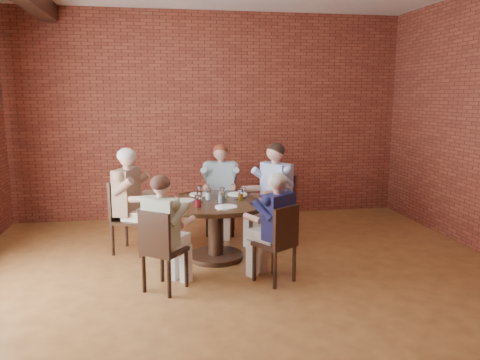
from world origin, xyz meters
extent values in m
plane|color=#9A612F|center=(0.00, 0.00, 0.00)|extent=(7.00, 7.00, 0.00)
plane|color=brown|center=(0.00, 3.50, 1.70)|extent=(7.00, 0.00, 7.00)
cylinder|color=black|center=(-0.20, 1.30, 0.03)|extent=(0.68, 0.68, 0.06)
cylinder|color=black|center=(-0.20, 1.30, 0.35)|extent=(0.20, 0.20, 0.64)
cylinder|color=#362313|center=(-0.20, 1.30, 0.72)|extent=(1.37, 1.37, 0.05)
cube|color=black|center=(0.64, 1.77, 0.43)|extent=(0.63, 0.63, 0.04)
cube|color=black|center=(0.83, 1.87, 0.71)|extent=(0.26, 0.42, 0.53)
cylinder|color=black|center=(0.37, 1.85, 0.21)|extent=(0.04, 0.04, 0.41)
cylinder|color=black|center=(0.57, 1.50, 0.21)|extent=(0.04, 0.04, 0.41)
cylinder|color=black|center=(0.72, 2.04, 0.21)|extent=(0.04, 0.04, 0.41)
cylinder|color=black|center=(0.92, 1.69, 0.21)|extent=(0.04, 0.04, 0.41)
cube|color=black|center=(0.00, 2.38, 0.43)|extent=(0.50, 0.50, 0.04)
cube|color=black|center=(0.03, 2.57, 0.69)|extent=(0.43, 0.12, 0.49)
cylinder|color=black|center=(-0.22, 2.23, 0.21)|extent=(0.04, 0.04, 0.41)
cylinder|color=black|center=(0.14, 2.17, 0.21)|extent=(0.04, 0.04, 0.41)
cylinder|color=black|center=(-0.15, 2.59, 0.21)|extent=(0.04, 0.04, 0.41)
cylinder|color=black|center=(0.21, 2.53, 0.21)|extent=(0.04, 0.04, 0.41)
cube|color=black|center=(-1.25, 1.74, 0.43)|extent=(0.59, 0.59, 0.04)
cube|color=black|center=(-1.44, 1.82, 0.71)|extent=(0.21, 0.43, 0.51)
cylinder|color=black|center=(-1.15, 1.49, 0.21)|extent=(0.04, 0.04, 0.41)
cylinder|color=black|center=(-1.00, 1.84, 0.21)|extent=(0.04, 0.04, 0.41)
cylinder|color=black|center=(-1.50, 1.64, 0.21)|extent=(0.04, 0.04, 0.41)
cylinder|color=black|center=(-1.35, 1.99, 0.21)|extent=(0.04, 0.04, 0.41)
cube|color=black|center=(-0.85, 0.43, 0.43)|extent=(0.53, 0.53, 0.04)
cube|color=black|center=(-0.95, 0.29, 0.67)|extent=(0.33, 0.26, 0.43)
cylinder|color=black|center=(-0.63, 0.46, 0.21)|extent=(0.04, 0.04, 0.41)
cylinder|color=black|center=(-0.88, 0.65, 0.21)|extent=(0.04, 0.04, 0.41)
cylinder|color=black|center=(-0.82, 0.20, 0.21)|extent=(0.04, 0.04, 0.41)
cylinder|color=black|center=(-1.07, 0.39, 0.21)|extent=(0.04, 0.04, 0.41)
cube|color=black|center=(0.35, 0.46, 0.43)|extent=(0.52, 0.52, 0.04)
cube|color=black|center=(0.44, 0.32, 0.66)|extent=(0.33, 0.24, 0.43)
cylinder|color=black|center=(0.39, 0.67, 0.21)|extent=(0.04, 0.04, 0.41)
cylinder|color=black|center=(0.13, 0.50, 0.21)|extent=(0.04, 0.04, 0.41)
cylinder|color=black|center=(0.56, 0.41, 0.21)|extent=(0.04, 0.04, 0.41)
cylinder|color=black|center=(0.30, 0.24, 0.21)|extent=(0.04, 0.04, 0.41)
cylinder|color=white|center=(0.12, 1.61, 0.76)|extent=(0.26, 0.26, 0.01)
cylinder|color=white|center=(-0.37, 1.69, 0.76)|extent=(0.26, 0.26, 0.01)
cylinder|color=white|center=(-0.59, 1.35, 0.76)|extent=(0.26, 0.26, 0.01)
cylinder|color=white|center=(-0.13, 0.92, 0.76)|extent=(0.26, 0.26, 0.01)
cylinder|color=white|center=(0.16, 1.39, 0.82)|extent=(0.07, 0.07, 0.14)
cylinder|color=white|center=(-0.10, 1.41, 0.82)|extent=(0.07, 0.07, 0.14)
cylinder|color=white|center=(-0.37, 1.57, 0.82)|extent=(0.07, 0.07, 0.14)
cylinder|color=white|center=(-0.29, 1.37, 0.82)|extent=(0.07, 0.07, 0.14)
cylinder|color=white|center=(-0.41, 1.22, 0.82)|extent=(0.07, 0.07, 0.14)
cylinder|color=white|center=(-0.45, 1.00, 0.82)|extent=(0.07, 0.07, 0.14)
cylinder|color=white|center=(-0.15, 1.17, 0.82)|extent=(0.07, 0.07, 0.14)
cylinder|color=white|center=(0.11, 1.25, 0.82)|extent=(0.07, 0.07, 0.14)
cube|color=black|center=(0.22, 1.02, 0.75)|extent=(0.08, 0.13, 0.01)
camera|label=1|loc=(-0.87, -4.35, 2.03)|focal=35.00mm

